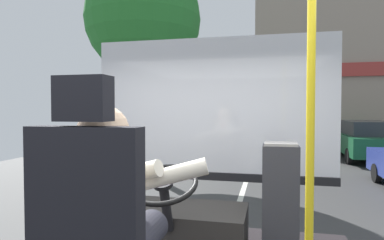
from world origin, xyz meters
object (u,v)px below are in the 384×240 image
Objects in this scene: fare_box at (280,205)px; parked_car_black at (332,131)px; parked_car_green at (366,140)px; handrail_pole at (310,155)px; steering_console at (179,229)px; bus_driver at (110,208)px.

parked_car_black is (3.25, 16.70, -0.46)m from fare_box.
parked_car_black is (-0.27, 5.59, -0.03)m from parked_car_green.
handrail_pole is 17.77m from parked_car_black.
parked_car_green is 1.09× the size of parked_car_black.
steering_console is 11.93m from parked_car_green.
handrail_pole is 2.03× the size of fare_box.
parked_car_green is 5.60m from parked_car_black.
bus_driver is 0.88× the size of fare_box.
steering_console reaches higher than parked_car_black.
parked_car_black is at bearing 92.77° from parked_car_green.
parked_car_green is at bearing 72.40° from fare_box.
parked_car_green is at bearing 68.72° from steering_console.
bus_driver is 18.36m from parked_car_black.
fare_box is at bearing 0.35° from steering_console.
handrail_pole is 0.92m from fare_box.
steering_console is 17.19m from parked_car_black.
steering_console is at bearing -103.66° from parked_car_black.
fare_box reaches higher than parked_car_black.
bus_driver is at bearing -123.99° from fare_box.
fare_box is (-0.12, 0.77, -0.49)m from handrail_pole.
fare_box is 11.66m from parked_car_green.
steering_console is 0.57× the size of handrail_pole.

